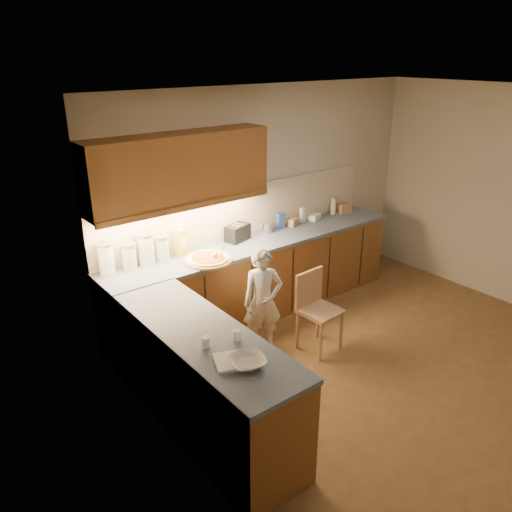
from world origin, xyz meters
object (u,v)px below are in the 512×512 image
Objects in this scene: pizza_on_board at (208,259)px; child at (263,301)px; wooden_chair at (316,305)px; toaster at (238,233)px; oil_jug at (181,241)px.

child is (0.30, -0.52, -0.38)m from pizza_on_board.
wooden_chair is at bearing -46.36° from pizza_on_board.
pizza_on_board is at bearing 143.77° from child.
toaster is (0.29, 0.82, 0.45)m from child.
child is at bearing 144.52° from wooden_chair.
wooden_chair is 1.56m from oil_jug.
pizza_on_board is 0.44× the size of child.
oil_jug reaches higher than pizza_on_board.
pizza_on_board is 0.36m from oil_jug.
toaster is at bearing 94.17° from child.
oil_jug is (-0.44, 0.83, 0.51)m from child.
oil_jug is at bearing 141.40° from child.
pizza_on_board is 1.44× the size of oil_jug.
wooden_chair is at bearing -8.30° from child.
child is 3.49× the size of toaster.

